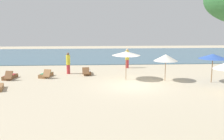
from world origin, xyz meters
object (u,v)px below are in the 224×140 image
at_px(person_1, 68,63).
at_px(person_0, 127,58).
at_px(lounger_3, 87,72).
at_px(umbrella_1, 166,58).
at_px(lounger_0, 10,77).
at_px(lounger_1, 46,75).
at_px(umbrella_0, 213,56).
at_px(umbrella_3, 126,53).

bearing_deg(person_1, person_0, 25.75).
bearing_deg(lounger_3, umbrella_1, -25.00).
bearing_deg(person_1, umbrella_1, -22.45).
height_order(lounger_0, lounger_1, lounger_0).
bearing_deg(lounger_1, person_0, 28.65).
relative_size(umbrella_0, person_0, 1.14).
bearing_deg(lounger_1, umbrella_1, -11.52).
relative_size(lounger_0, person_1, 0.96).
bearing_deg(umbrella_0, lounger_3, 159.04).
xyz_separation_m(lounger_0, lounger_1, (2.68, 0.54, -0.00)).
xyz_separation_m(umbrella_1, umbrella_3, (-2.89, 0.61, 0.26)).
height_order(lounger_1, person_0, person_0).
xyz_separation_m(umbrella_3, lounger_0, (-8.98, 0.72, -1.84)).
height_order(lounger_3, person_0, person_0).
relative_size(umbrella_0, lounger_3, 1.21).
height_order(umbrella_0, lounger_3, umbrella_0).
bearing_deg(lounger_0, lounger_1, 11.30).
bearing_deg(lounger_3, person_1, 167.92).
xyz_separation_m(umbrella_0, lounger_3, (-9.19, 3.52, -1.75)).
relative_size(umbrella_1, person_0, 1.08).
distance_m(umbrella_1, umbrella_3, 2.96).
bearing_deg(lounger_3, person_0, 37.84).
height_order(umbrella_1, lounger_1, umbrella_1).
distance_m(umbrella_3, lounger_3, 4.18).
bearing_deg(lounger_0, person_0, 24.24).
xyz_separation_m(umbrella_0, umbrella_3, (-6.13, 1.36, 0.09)).
bearing_deg(person_1, umbrella_0, -19.71).
bearing_deg(person_0, lounger_1, -151.35).
height_order(umbrella_0, person_1, umbrella_0).
bearing_deg(person_0, person_1, -154.25).
distance_m(lounger_1, person_1, 2.19).
relative_size(umbrella_0, umbrella_1, 1.05).
xyz_separation_m(lounger_3, person_1, (-1.58, 0.34, 0.74)).
distance_m(umbrella_3, lounger_1, 6.68).
distance_m(umbrella_1, lounger_0, 12.04).
bearing_deg(umbrella_1, umbrella_0, -12.96).
bearing_deg(lounger_3, lounger_0, -166.32).
height_order(lounger_0, person_1, person_1).
bearing_deg(umbrella_3, lounger_1, 168.71).
distance_m(umbrella_1, lounger_1, 9.51).
xyz_separation_m(umbrella_3, lounger_3, (-3.07, 2.16, -1.84)).
xyz_separation_m(lounger_1, person_0, (6.98, 3.81, 0.75)).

